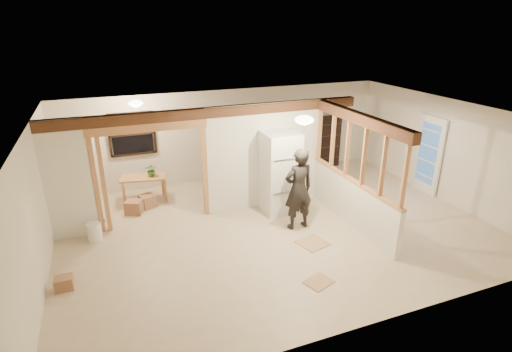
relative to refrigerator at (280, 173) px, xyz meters
name	(u,v)px	position (x,y,z in m)	size (l,w,h in m)	color
floor	(276,227)	(-0.41, -0.76, -0.96)	(9.00, 6.50, 0.01)	beige
ceiling	(279,115)	(-0.41, -0.76, 1.55)	(9.00, 6.50, 0.01)	white
wall_back	(230,135)	(-0.41, 2.49, 0.30)	(9.00, 0.01, 2.50)	silver
wall_front	(375,254)	(-0.41, -4.01, 0.30)	(9.00, 0.01, 2.50)	silver
wall_left	(36,209)	(-4.91, -0.76, 0.30)	(0.01, 6.50, 2.50)	silver
wall_right	(445,150)	(4.09, -0.76, 0.30)	(0.01, 6.50, 2.50)	silver
partition_left_stub	(68,180)	(-4.46, 0.44, 0.30)	(0.90, 0.12, 2.50)	silver
partition_center	(264,156)	(-0.21, 0.44, 0.30)	(2.80, 0.12, 2.50)	silver
doorway_frame	(153,176)	(-2.81, 0.44, 0.15)	(2.46, 0.14, 2.20)	#BC804F
header_beam_back	(213,112)	(-1.41, 0.44, 1.43)	(7.00, 0.18, 0.22)	#532F1C
header_beam_right	(359,118)	(1.19, -1.16, 1.43)	(0.18, 3.30, 0.22)	#532F1C
pony_wall	(351,202)	(1.19, -1.16, -0.45)	(0.12, 3.20, 1.00)	silver
stud_partition	(356,152)	(1.19, -1.16, 0.71)	(0.14, 3.20, 1.32)	#BC804F
window_back	(132,134)	(-3.01, 2.41, 0.60)	(1.12, 0.10, 1.10)	black
french_door	(428,155)	(4.01, -0.36, 0.05)	(0.12, 0.86, 2.00)	white
ceiling_dome_main	(304,120)	(-0.11, -1.26, 1.53)	(0.36, 0.36, 0.16)	#FFEABF
ceiling_dome_util	(136,103)	(-2.91, 1.54, 1.53)	(0.32, 0.32, 0.14)	#FFEABF
hanging_bulb	(164,121)	(-2.41, 0.84, 1.23)	(0.07, 0.07, 0.07)	#FFD88C
refrigerator	(280,173)	(0.00, 0.00, 0.00)	(0.78, 0.76, 1.91)	white
woman	(298,189)	(0.01, -0.91, -0.05)	(0.66, 0.43, 1.80)	black
work_table	(144,189)	(-2.92, 1.65, -0.62)	(1.06, 0.53, 0.67)	#BC804F
potted_plant	(152,170)	(-2.70, 1.60, -0.12)	(0.30, 0.26, 0.33)	#326828
shop_vac	(90,210)	(-4.17, 0.86, -0.61)	(0.52, 0.52, 0.68)	#9C0915
bookshelf	(327,142)	(2.62, 2.29, -0.17)	(0.78, 0.26, 1.56)	black
bucket	(94,232)	(-4.11, 0.09, -0.76)	(0.30, 0.30, 0.38)	silver
box_util_a	(134,207)	(-3.24, 1.08, -0.80)	(0.37, 0.31, 0.31)	#986A49
box_util_b	(147,201)	(-2.91, 1.32, -0.80)	(0.32, 0.32, 0.30)	#986A49
box_front	(64,283)	(-4.62, -1.43, -0.84)	(0.29, 0.23, 0.23)	#986A49
floor_panel_near	(313,243)	(0.00, -1.65, -0.94)	(0.53, 0.53, 0.02)	tan
floor_panel_far	(319,282)	(-0.53, -2.83, -0.95)	(0.46, 0.37, 0.01)	tan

